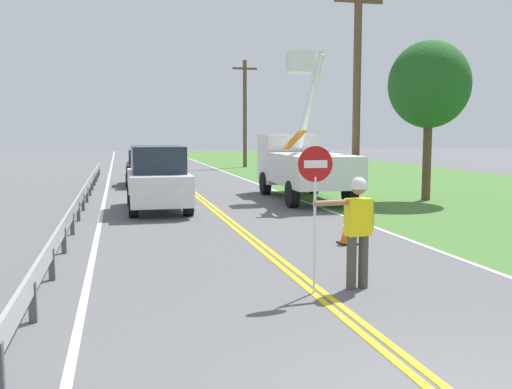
% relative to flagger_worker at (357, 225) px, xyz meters
% --- Properties ---
extents(grass_verge_right, '(16.00, 110.00, 0.01)m').
position_rel_flagger_worker_xyz_m(grass_verge_right, '(10.90, 15.44, -1.04)').
color(grass_verge_right, '#477533').
rests_on(grass_verge_right, ground).
extents(centerline_yellow_left, '(0.11, 110.00, 0.01)m').
position_rel_flagger_worker_xyz_m(centerline_yellow_left, '(-0.79, 15.44, -1.04)').
color(centerline_yellow_left, yellow).
rests_on(centerline_yellow_left, ground).
extents(centerline_yellow_right, '(0.11, 110.00, 0.01)m').
position_rel_flagger_worker_xyz_m(centerline_yellow_right, '(-0.61, 15.44, -1.04)').
color(centerline_yellow_right, yellow).
rests_on(centerline_yellow_right, ground).
extents(edge_line_right, '(0.12, 110.00, 0.01)m').
position_rel_flagger_worker_xyz_m(edge_line_right, '(2.90, 15.44, -1.04)').
color(edge_line_right, silver).
rests_on(edge_line_right, ground).
extents(edge_line_left, '(0.12, 110.00, 0.01)m').
position_rel_flagger_worker_xyz_m(edge_line_left, '(-4.30, 15.44, -1.04)').
color(edge_line_left, silver).
rests_on(edge_line_left, ground).
extents(flagger_worker, '(1.08, 0.29, 1.83)m').
position_rel_flagger_worker_xyz_m(flagger_worker, '(0.00, 0.00, 0.00)').
color(flagger_worker, '#474238').
rests_on(flagger_worker, ground).
extents(stop_sign_paddle, '(0.56, 0.04, 2.33)m').
position_rel_flagger_worker_xyz_m(stop_sign_paddle, '(-0.76, -0.10, 0.66)').
color(stop_sign_paddle, silver).
rests_on(stop_sign_paddle, ground).
extents(utility_bucket_truck, '(2.86, 6.88, 5.61)m').
position_rel_flagger_worker_xyz_m(utility_bucket_truck, '(3.08, 12.54, 0.37)').
color(utility_bucket_truck, silver).
rests_on(utility_bucket_truck, ground).
extents(oncoming_suv_nearest, '(1.92, 4.61, 2.10)m').
position_rel_flagger_worker_xyz_m(oncoming_suv_nearest, '(-2.52, 10.33, 0.01)').
color(oncoming_suv_nearest, silver).
rests_on(oncoming_suv_nearest, ground).
extents(oncoming_sedan_second, '(2.01, 4.15, 1.70)m').
position_rel_flagger_worker_xyz_m(oncoming_sedan_second, '(-2.45, 19.77, -0.21)').
color(oncoming_sedan_second, black).
rests_on(oncoming_sedan_second, ground).
extents(utility_pole_near, '(1.80, 0.28, 7.76)m').
position_rel_flagger_worker_xyz_m(utility_pole_near, '(4.63, 10.96, 3.01)').
color(utility_pole_near, brown).
rests_on(utility_pole_near, ground).
extents(utility_pole_mid, '(1.80, 0.28, 7.73)m').
position_rel_flagger_worker_xyz_m(utility_pole_mid, '(5.30, 32.91, 3.00)').
color(utility_pole_mid, brown).
rests_on(utility_pole_mid, ground).
extents(traffic_cone_lead, '(0.40, 0.40, 0.70)m').
position_rel_flagger_worker_xyz_m(traffic_cone_lead, '(1.32, 3.59, -0.71)').
color(traffic_cone_lead, orange).
rests_on(traffic_cone_lead, ground).
extents(guardrail_left_shoulder, '(0.10, 32.00, 0.71)m').
position_rel_flagger_worker_xyz_m(guardrail_left_shoulder, '(-4.90, 12.00, -0.53)').
color(guardrail_left_shoulder, '#9EA0A3').
rests_on(guardrail_left_shoulder, ground).
extents(roadside_tree_verge, '(3.00, 3.00, 5.90)m').
position_rel_flagger_worker_xyz_m(roadside_tree_verge, '(7.48, 10.94, 3.22)').
color(roadside_tree_verge, brown).
rests_on(roadside_tree_verge, ground).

